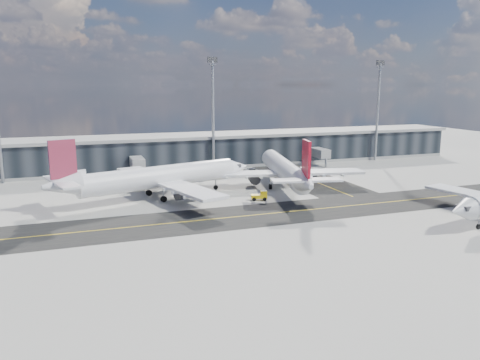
% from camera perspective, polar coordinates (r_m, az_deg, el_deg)
% --- Properties ---
extents(ground, '(300.00, 300.00, 0.00)m').
position_cam_1_polar(ground, '(79.38, 6.54, -4.65)').
color(ground, gray).
rests_on(ground, ground).
extents(taxiway_lanes, '(180.00, 63.00, 0.03)m').
position_cam_1_polar(taxiway_lanes, '(90.36, 5.81, -2.63)').
color(taxiway_lanes, black).
rests_on(taxiway_lanes, ground).
extents(terminal_concourse, '(152.00, 19.80, 8.80)m').
position_cam_1_polar(terminal_concourse, '(129.14, -4.09, 3.52)').
color(terminal_concourse, black).
rests_on(terminal_concourse, ground).
extents(floodlight_masts, '(102.50, 0.70, 28.90)m').
position_cam_1_polar(floodlight_masts, '(121.38, -3.31, 8.48)').
color(floodlight_masts, gray).
rests_on(floodlight_masts, ground).
extents(airliner_af, '(42.59, 36.70, 12.85)m').
position_cam_1_polar(airliner_af, '(92.86, -10.03, 0.31)').
color(airliner_af, white).
rests_on(airliner_af, ground).
extents(airliner_redtail, '(35.95, 41.88, 12.48)m').
position_cam_1_polar(airliner_redtail, '(100.75, 5.46, 1.24)').
color(airliner_redtail, white).
rests_on(airliner_redtail, ground).
extents(baggage_tug, '(3.32, 2.21, 1.92)m').
position_cam_1_polar(baggage_tug, '(90.84, 2.51, -1.89)').
color(baggage_tug, '#DCBA0B').
rests_on(baggage_tug, ground).
extents(service_van, '(4.18, 5.93, 1.50)m').
position_cam_1_polar(service_van, '(117.63, 1.59, 1.10)').
color(service_van, white).
rests_on(service_van, ground).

